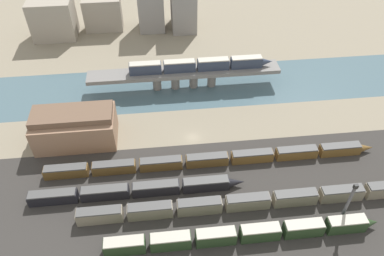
{
  "coord_description": "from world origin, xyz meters",
  "views": [
    {
      "loc": [
        -9.12,
        -83.16,
        81.6
      ],
      "look_at": [
        0.0,
        1.38,
        2.83
      ],
      "focal_mm": 35.0,
      "sensor_mm": 36.0,
      "label": 1
    }
  ],
  "objects_px": {
    "train_yard_mid": "(276,199)",
    "signal_tower": "(348,203)",
    "train_yard_outer": "(213,159)",
    "train_yard_near": "(243,234)",
    "warehouse_building": "(75,127)",
    "train_on_bridge": "(200,65)",
    "train_yard_far": "(137,190)"
  },
  "relations": [
    {
      "from": "train_yard_mid",
      "to": "signal_tower",
      "type": "bearing_deg",
      "value": -22.67
    },
    {
      "from": "train_yard_mid",
      "to": "train_yard_outer",
      "type": "bearing_deg",
      "value": 132.09
    },
    {
      "from": "train_yard_near",
      "to": "warehouse_building",
      "type": "bearing_deg",
      "value": 137.87
    },
    {
      "from": "train_yard_mid",
      "to": "signal_tower",
      "type": "distance_m",
      "value": 17.23
    },
    {
      "from": "train_yard_near",
      "to": "train_yard_outer",
      "type": "height_order",
      "value": "train_yard_near"
    },
    {
      "from": "train_yard_mid",
      "to": "train_yard_outer",
      "type": "height_order",
      "value": "train_yard_mid"
    },
    {
      "from": "signal_tower",
      "to": "train_yard_near",
      "type": "bearing_deg",
      "value": -173.97
    },
    {
      "from": "warehouse_building",
      "to": "signal_tower",
      "type": "bearing_deg",
      "value": -27.77
    },
    {
      "from": "train_on_bridge",
      "to": "train_yard_far",
      "type": "height_order",
      "value": "train_on_bridge"
    },
    {
      "from": "train_yard_far",
      "to": "signal_tower",
      "type": "bearing_deg",
      "value": -14.7
    },
    {
      "from": "train_on_bridge",
      "to": "warehouse_building",
      "type": "height_order",
      "value": "warehouse_building"
    },
    {
      "from": "train_on_bridge",
      "to": "warehouse_building",
      "type": "relative_size",
      "value": 2.1
    },
    {
      "from": "warehouse_building",
      "to": "signal_tower",
      "type": "distance_m",
      "value": 78.54
    },
    {
      "from": "train_on_bridge",
      "to": "warehouse_building",
      "type": "distance_m",
      "value": 47.46
    },
    {
      "from": "train_yard_far",
      "to": "signal_tower",
      "type": "xyz_separation_m",
      "value": [
        51.38,
        -13.48,
        5.29
      ]
    },
    {
      "from": "train_yard_outer",
      "to": "train_yard_mid",
      "type": "bearing_deg",
      "value": -47.91
    },
    {
      "from": "train_on_bridge",
      "to": "train_yard_near",
      "type": "distance_m",
      "value": 63.55
    },
    {
      "from": "train_yard_far",
      "to": "warehouse_building",
      "type": "distance_m",
      "value": 29.57
    },
    {
      "from": "train_on_bridge",
      "to": "train_yard_far",
      "type": "bearing_deg",
      "value": -115.94
    },
    {
      "from": "train_yard_far",
      "to": "train_yard_outer",
      "type": "distance_m",
      "value": 23.49
    },
    {
      "from": "warehouse_building",
      "to": "train_yard_far",
      "type": "bearing_deg",
      "value": -51.91
    },
    {
      "from": "warehouse_building",
      "to": "signal_tower",
      "type": "relative_size",
      "value": 1.74
    },
    {
      "from": "train_yard_outer",
      "to": "signal_tower",
      "type": "relative_size",
      "value": 6.92
    },
    {
      "from": "train_yard_mid",
      "to": "warehouse_building",
      "type": "relative_size",
      "value": 4.29
    },
    {
      "from": "warehouse_building",
      "to": "train_yard_mid",
      "type": "bearing_deg",
      "value": -29.12
    },
    {
      "from": "train_on_bridge",
      "to": "train_yard_mid",
      "type": "distance_m",
      "value": 56.08
    },
    {
      "from": "signal_tower",
      "to": "train_on_bridge",
      "type": "bearing_deg",
      "value": 115.33
    },
    {
      "from": "train_yard_far",
      "to": "train_yard_outer",
      "type": "xyz_separation_m",
      "value": [
        21.78,
        8.81,
        -0.08
      ]
    },
    {
      "from": "warehouse_building",
      "to": "signal_tower",
      "type": "xyz_separation_m",
      "value": [
        69.48,
        -36.58,
        1.71
      ]
    },
    {
      "from": "train_yard_near",
      "to": "warehouse_building",
      "type": "xyz_separation_m",
      "value": [
        -43.49,
        39.33,
        3.32
      ]
    },
    {
      "from": "train_yard_outer",
      "to": "signal_tower",
      "type": "distance_m",
      "value": 37.44
    },
    {
      "from": "train_yard_mid",
      "to": "train_yard_outer",
      "type": "distance_m",
      "value": 21.47
    }
  ]
}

